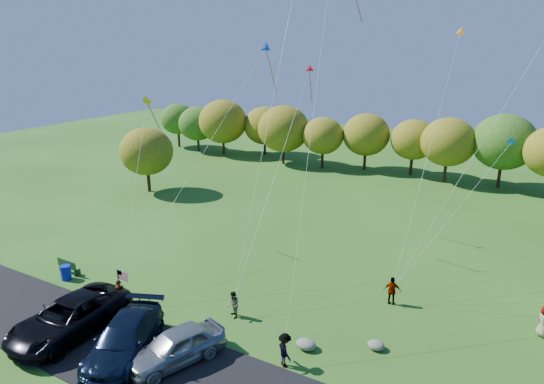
% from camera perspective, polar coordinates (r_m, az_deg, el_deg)
% --- Properties ---
extents(ground, '(140.00, 140.00, 0.00)m').
position_cam_1_polar(ground, '(28.33, -6.74, -15.91)').
color(ground, '#265017').
rests_on(ground, ground).
extents(asphalt_lane, '(44.00, 6.00, 0.06)m').
position_cam_1_polar(asphalt_lane, '(25.83, -12.34, -19.83)').
color(asphalt_lane, black).
rests_on(asphalt_lane, ground).
extents(treeline, '(75.60, 27.06, 7.95)m').
position_cam_1_polar(treeline, '(57.11, 16.76, 5.64)').
color(treeline, '#392414').
rests_on(treeline, ground).
extents(minivan_dark, '(3.40, 7.08, 1.95)m').
position_cam_1_polar(minivan_dark, '(29.53, -22.73, -13.43)').
color(minivan_dark, black).
rests_on(minivan_dark, asphalt_lane).
extents(minivan_navy, '(4.81, 6.82, 1.83)m').
position_cam_1_polar(minivan_navy, '(26.83, -16.98, -16.20)').
color(minivan_navy, black).
rests_on(minivan_navy, asphalt_lane).
extents(minivan_silver, '(3.73, 5.57, 1.76)m').
position_cam_1_polar(minivan_silver, '(25.75, -11.28, -17.40)').
color(minivan_silver, '#999FA3').
rests_on(minivan_silver, asphalt_lane).
extents(flyer_a, '(0.74, 0.77, 1.78)m').
position_cam_1_polar(flyer_a, '(31.23, -17.47, -11.39)').
color(flyer_a, '#4C4C59').
rests_on(flyer_a, ground).
extents(flyer_b, '(1.00, 0.97, 1.62)m').
position_cam_1_polar(flyer_b, '(29.01, -4.57, -13.10)').
color(flyer_b, '#4C4C59').
rests_on(flyer_b, ground).
extents(flyer_c, '(1.32, 1.23, 1.79)m').
position_cam_1_polar(flyer_c, '(25.15, 1.51, -18.08)').
color(flyer_c, '#4C4C59').
rests_on(flyer_c, ground).
extents(flyer_d, '(1.13, 0.69, 1.79)m').
position_cam_1_polar(flyer_d, '(31.08, 13.95, -11.21)').
color(flyer_d, '#4C4C59').
rests_on(flyer_d, ground).
extents(flyer_e, '(1.00, 1.03, 1.79)m').
position_cam_1_polar(flyer_e, '(31.04, 29.35, -13.12)').
color(flyer_e, '#4C4C59').
rests_on(flyer_e, ground).
extents(park_bench, '(1.89, 0.48, 1.04)m').
position_cam_1_polar(park_bench, '(36.84, -22.88, -8.05)').
color(park_bench, '#153B17').
rests_on(park_bench, ground).
extents(trash_barrel, '(0.67, 0.67, 1.01)m').
position_cam_1_polar(trash_barrel, '(36.07, -23.09, -8.71)').
color(trash_barrel, '#0B1BB3').
rests_on(trash_barrel, ground).
extents(flag_assembly, '(0.90, 0.59, 2.44)m').
position_cam_1_polar(flag_assembly, '(30.82, -17.32, -9.82)').
color(flag_assembly, black).
rests_on(flag_assembly, ground).
extents(boulder_near, '(1.08, 0.85, 0.54)m').
position_cam_1_polar(boulder_near, '(26.69, 4.02, -17.43)').
color(boulder_near, gray).
rests_on(boulder_near, ground).
extents(boulder_far, '(0.90, 0.75, 0.47)m').
position_cam_1_polar(boulder_far, '(27.18, 12.14, -17.20)').
color(boulder_far, gray).
rests_on(boulder_far, ground).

